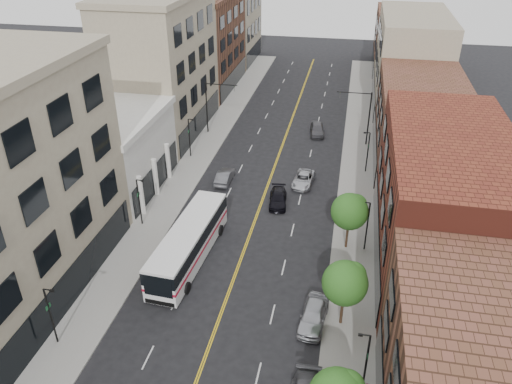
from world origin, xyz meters
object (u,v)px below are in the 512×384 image
Objects in this scene: car_parked_far at (313,315)px; car_lane_b at (304,179)px; city_bus at (189,241)px; car_lane_behind at (225,176)px; car_lane_c at (317,129)px; car_lane_a at (278,199)px.

car_parked_far reaches higher than car_lane_b.
city_bus is 14.85m from car_lane_behind.
car_lane_behind is at bearing -127.44° from car_lane_c.
car_lane_b is (8.52, 16.01, -1.31)m from city_bus.
car_parked_far is 24.02m from car_lane_behind.
city_bus is at bearing -113.08° from car_lane_b.
car_lane_behind is 7.74m from car_lane_a.
city_bus reaches higher than car_lane_c.
car_lane_c is at bearing 94.10° from car_lane_b.
car_parked_far is at bearing -76.66° from car_lane_b.
car_lane_b reaches higher than car_lane_a.
car_lane_a is (6.32, 11.15, -1.32)m from city_bus.
car_lane_behind is at bearing 144.89° from car_lane_a.
car_lane_b is (9.03, 1.22, -0.06)m from car_lane_behind.
car_lane_b is 14.88m from car_lane_c.
car_lane_a is (-5.43, 17.01, -0.16)m from car_parked_far.
car_parked_far reaches higher than car_lane_behind.
city_bus is 12.88m from car_lane_a.
car_lane_behind is 18.56m from car_lane_c.
city_bus is 2.96× the size of car_lane_a.
car_lane_behind reaches higher than car_lane_b.
car_lane_b is at bearing -98.39° from car_lane_c.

